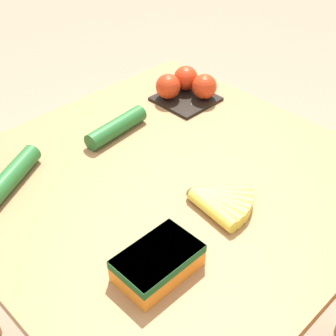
# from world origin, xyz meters

# --- Properties ---
(ground_plane) EXTENTS (12.00, 12.00, 0.00)m
(ground_plane) POSITION_xyz_m (0.00, 0.00, 0.00)
(ground_plane) COLOR gray
(dining_table) EXTENTS (1.01, 0.99, 0.73)m
(dining_table) POSITION_xyz_m (0.00, 0.00, 0.62)
(dining_table) COLOR #9E7044
(dining_table) RESTS_ON ground_plane
(banana_bunch) EXTENTS (0.16, 0.16, 0.03)m
(banana_bunch) POSITION_xyz_m (-0.01, 0.17, 0.74)
(banana_bunch) COLOR brown
(banana_bunch) RESTS_ON dining_table
(tomato_pack) EXTENTS (0.18, 0.18, 0.09)m
(tomato_pack) POSITION_xyz_m (-0.33, -0.25, 0.77)
(tomato_pack) COLOR black
(tomato_pack) RESTS_ON dining_table
(carrot_bag) EXTENTS (0.17, 0.11, 0.06)m
(carrot_bag) POSITION_xyz_m (0.23, 0.21, 0.76)
(carrot_bag) COLOR orange
(carrot_bag) RESTS_ON dining_table
(cucumber_near) EXTENTS (0.21, 0.07, 0.05)m
(cucumber_near) POSITION_xyz_m (-0.03, -0.25, 0.75)
(cucumber_near) COLOR #236028
(cucumber_near) RESTS_ON dining_table
(cucumber_far) EXTENTS (0.21, 0.15, 0.05)m
(cucumber_far) POSITION_xyz_m (0.30, -0.26, 0.75)
(cucumber_far) COLOR #236028
(cucumber_far) RESTS_ON dining_table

